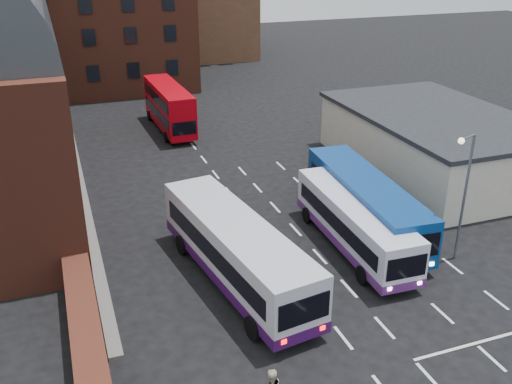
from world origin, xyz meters
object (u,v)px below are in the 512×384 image
object	(u,v)px
bus_blue	(365,200)
bus_red_double	(169,107)
bus_white_inbound	(354,221)
street_lamp	(464,187)
bus_white_outbound	(236,248)

from	to	relation	value
bus_blue	bus_red_double	size ratio (longest dim) A/B	1.18
bus_blue	bus_red_double	world-z (taller)	bus_red_double
bus_blue	bus_red_double	distance (m)	23.02
bus_white_inbound	bus_red_double	world-z (taller)	bus_red_double
bus_red_double	street_lamp	bearing A→B (deg)	107.22
bus_white_inbound	bus_blue	bearing A→B (deg)	-131.43
bus_white_outbound	bus_white_inbound	size ratio (longest dim) A/B	1.18
bus_white_outbound	bus_white_inbound	world-z (taller)	bus_white_outbound
bus_red_double	street_lamp	size ratio (longest dim) A/B	1.41
bus_blue	street_lamp	xyz separation A→B (m)	(2.68, -4.62, 2.35)
bus_blue	street_lamp	size ratio (longest dim) A/B	1.67
street_lamp	bus_white_outbound	bearing A→B (deg)	170.45
bus_white_outbound	bus_red_double	distance (m)	24.88
bus_white_inbound	bus_blue	xyz separation A→B (m)	(1.62, 1.73, 0.20)
bus_white_inbound	street_lamp	bearing A→B (deg)	147.93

